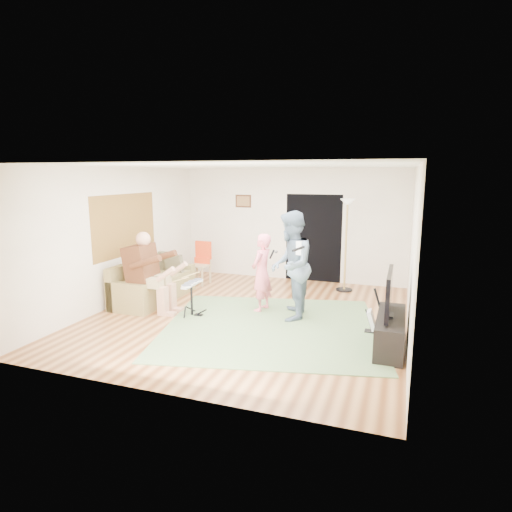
{
  "coord_description": "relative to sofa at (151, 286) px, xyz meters",
  "views": [
    {
      "loc": [
        2.61,
        -7.05,
        2.57
      ],
      "look_at": [
        0.03,
        0.3,
        1.07
      ],
      "focal_mm": 30.0,
      "sensor_mm": 36.0,
      "label": 1
    }
  ],
  "objects": [
    {
      "name": "floor",
      "position": [
        2.29,
        -0.32,
        -0.28
      ],
      "size": [
        6.0,
        6.0,
        0.0
      ],
      "primitive_type": "plane",
      "color": "brown",
      "rests_on": "ground"
    },
    {
      "name": "walls",
      "position": [
        2.29,
        -0.32,
        1.07
      ],
      "size": [
        5.5,
        6.0,
        2.7
      ],
      "primitive_type": null,
      "color": "white",
      "rests_on": "floor"
    },
    {
      "name": "ceiling",
      "position": [
        2.29,
        -0.32,
        2.42
      ],
      "size": [
        6.0,
        6.0,
        0.0
      ],
      "primitive_type": "plane",
      "rotation": [
        3.14,
        0.0,
        0.0
      ],
      "color": "white",
      "rests_on": "walls"
    },
    {
      "name": "window_blinds",
      "position": [
        -0.45,
        -0.12,
        1.27
      ],
      "size": [
        0.0,
        2.05,
        2.05
      ],
      "primitive_type": "plane",
      "rotation": [
        1.57,
        0.0,
        1.57
      ],
      "color": "olive",
      "rests_on": "walls"
    },
    {
      "name": "doorway",
      "position": [
        2.84,
        2.67,
        0.77
      ],
      "size": [
        2.1,
        0.0,
        2.1
      ],
      "primitive_type": "plane",
      "rotation": [
        1.57,
        0.0,
        0.0
      ],
      "color": "black",
      "rests_on": "walls"
    },
    {
      "name": "picture_frame",
      "position": [
        1.04,
        2.67,
        1.62
      ],
      "size": [
        0.42,
        0.03,
        0.32
      ],
      "primitive_type": "cube",
      "color": "#3F2314",
      "rests_on": "walls"
    },
    {
      "name": "area_rug",
      "position": [
        2.85,
        -0.76,
        -0.27
      ],
      "size": [
        4.19,
        4.04,
        0.02
      ],
      "primitive_type": "cube",
      "rotation": [
        0.0,
        0.0,
        0.22
      ],
      "color": "#5C7B4B",
      "rests_on": "floor"
    },
    {
      "name": "sofa",
      "position": [
        0.0,
        0.0,
        0.0
      ],
      "size": [
        0.84,
        2.04,
        0.83
      ],
      "color": "olive",
      "rests_on": "floor"
    },
    {
      "name": "drummer",
      "position": [
        0.44,
        -0.65,
        0.31
      ],
      "size": [
        0.98,
        0.55,
        1.51
      ],
      "color": "#542C17",
      "rests_on": "sofa"
    },
    {
      "name": "drum_kit",
      "position": [
        1.29,
        -0.65,
        0.01
      ],
      "size": [
        0.35,
        0.63,
        0.65
      ],
      "color": "black",
      "rests_on": "floor"
    },
    {
      "name": "singer",
      "position": [
        2.41,
        0.06,
        0.47
      ],
      "size": [
        0.44,
        0.59,
        1.48
      ],
      "primitive_type": "imported",
      "rotation": [
        0.0,
        0.0,
        -1.74
      ],
      "color": "#FF6E82",
      "rests_on": "floor"
    },
    {
      "name": "microphone",
      "position": [
        2.61,
        0.06,
        0.83
      ],
      "size": [
        0.06,
        0.06,
        0.24
      ],
      "primitive_type": null,
      "color": "black",
      "rests_on": "singer"
    },
    {
      "name": "guitarist",
      "position": [
        3.03,
        -0.19,
        0.69
      ],
      "size": [
        0.88,
        1.05,
        1.94
      ],
      "primitive_type": "imported",
      "rotation": [
        0.0,
        0.0,
        -1.4
      ],
      "color": "slate",
      "rests_on": "floor"
    },
    {
      "name": "guitar_held",
      "position": [
        3.23,
        -0.19,
        1.04
      ],
      "size": [
        0.23,
        0.61,
        0.26
      ],
      "primitive_type": null,
      "rotation": [
        0.0,
        0.0,
        -0.18
      ],
      "color": "white",
      "rests_on": "guitarist"
    },
    {
      "name": "guitar_spare",
      "position": [
        4.49,
        -0.44,
        -0.06
      ],
      "size": [
        0.27,
        0.24,
        0.76
      ],
      "color": "black",
      "rests_on": "floor"
    },
    {
      "name": "torchiere_lamp",
      "position": [
        3.7,
        2.02,
        1.12
      ],
      "size": [
        0.36,
        0.36,
        2.04
      ],
      "color": "black",
      "rests_on": "floor"
    },
    {
      "name": "dining_chair",
      "position": [
        0.38,
        1.51,
        0.08
      ],
      "size": [
        0.46,
        0.48,
        1.0
      ],
      "rotation": [
        0.0,
        0.0,
        -0.09
      ],
      "color": "tan",
      "rests_on": "floor"
    },
    {
      "name": "tv_cabinet",
      "position": [
        4.79,
        -1.0,
        -0.03
      ],
      "size": [
        0.4,
        1.4,
        0.5
      ],
      "primitive_type": "cube",
      "color": "black",
      "rests_on": "floor"
    },
    {
      "name": "television",
      "position": [
        4.74,
        -1.0,
        0.57
      ],
      "size": [
        0.06,
        1.08,
        0.65
      ],
      "primitive_type": "cube",
      "color": "black",
      "rests_on": "tv_cabinet"
    }
  ]
}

